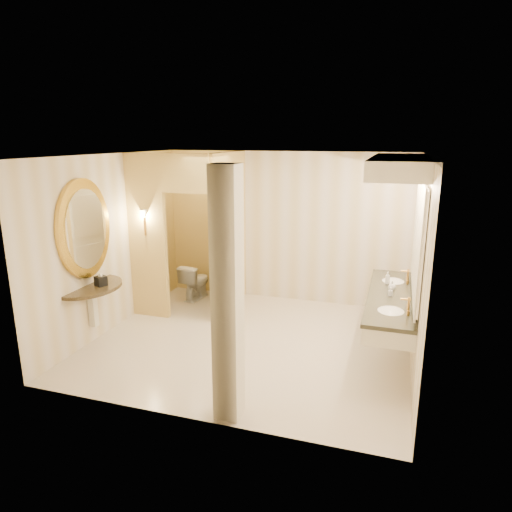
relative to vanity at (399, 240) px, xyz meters
The scene contains 16 objects.
floor 2.57m from the vanity, behind, with size 4.50×4.50×0.00m, color beige.
ceiling 2.26m from the vanity, behind, with size 4.50×4.50×0.00m, color silver.
wall_back 2.67m from the vanity, 138.10° to the left, with size 4.50×0.02×2.70m, color beige.
wall_front 2.99m from the vanity, 131.67° to the right, with size 4.50×0.02×2.70m, color beige.
wall_left 4.24m from the vanity, behind, with size 0.02×4.00×2.70m, color beige.
wall_right 0.45m from the vanity, 39.63° to the right, with size 0.02×4.00×2.70m, color beige.
toilet_closet 3.20m from the vanity, 166.45° to the left, with size 1.50×1.55×2.70m.
wall_sconce 3.91m from the vanity, behind, with size 0.14×0.14×0.42m.
vanity is the anchor object (origin of this frame).
console_shelf 4.30m from the vanity, 167.85° to the right, with size 1.08×1.08×1.99m.
pillar 2.61m from the vanity, 128.83° to the right, with size 0.27×0.27×2.70m, color silver.
tissue_box 4.17m from the vanity, 167.88° to the right, with size 0.14×0.14×0.14m, color black.
toilet 3.98m from the vanity, 160.45° to the left, with size 0.37×0.65×0.67m, color white.
soap_bottle_a 0.70m from the vanity, 126.97° to the right, with size 0.05×0.05×0.12m, color beige.
soap_bottle_b 0.71m from the vanity, 101.83° to the left, with size 0.11×0.11×0.13m, color silver.
soap_bottle_c 0.80m from the vanity, 103.72° to the left, with size 0.07×0.07×0.18m, color #C6B28C.
Camera 1 is at (1.95, -5.89, 2.94)m, focal length 32.00 mm.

